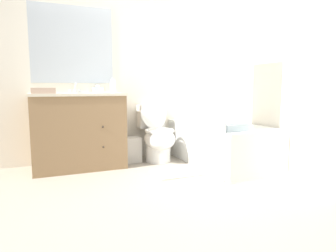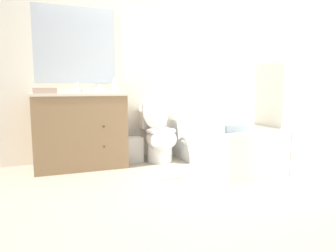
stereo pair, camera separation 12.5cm
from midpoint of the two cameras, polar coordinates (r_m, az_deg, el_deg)
name	(u,v)px [view 1 (the left image)]	position (r m, az deg, el deg)	size (l,w,h in m)	color
ground_plane	(191,198)	(2.66, 3.07, -13.49)	(14.00, 14.00, 0.00)	gray
wall_back	(132,65)	(4.12, -7.84, 11.51)	(8.00, 0.06, 2.50)	silver
wall_right	(254,63)	(3.92, 15.13, 11.52)	(0.05, 2.71, 2.50)	silver
vanity_cabinet	(78,130)	(3.70, -17.63, -0.75)	(1.05, 0.61, 0.88)	olive
sink_faucet	(75,90)	(3.84, -18.16, 6.54)	(0.14, 0.12, 0.12)	silver
toilet	(157,136)	(3.86, -2.99, -1.94)	(0.38, 0.66, 0.85)	white
bathtub	(220,143)	(3.81, 8.93, -3.27)	(0.75, 1.53, 0.50)	white
shower_curtain	(213,86)	(3.17, 7.44, 7.57)	(0.01, 0.49, 1.91)	white
wastebasket	(132,150)	(3.86, -7.86, -4.51)	(0.22, 0.19, 0.32)	#B7B2A8
tissue_box	(98,90)	(3.88, -14.13, 6.73)	(0.12, 0.15, 0.10)	silver
soap_dispenser	(113,86)	(3.79, -11.36, 7.45)	(0.07, 0.07, 0.18)	white
hand_towel_folded	(43,91)	(3.44, -23.64, 6.18)	(0.24, 0.12, 0.06)	tan
bath_towel_folded	(235,128)	(3.20, 11.55, -0.29)	(0.32, 0.19, 0.06)	silver
bath_mat	(177,173)	(3.34, 0.74, -8.97)	(0.53, 0.35, 0.02)	silver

